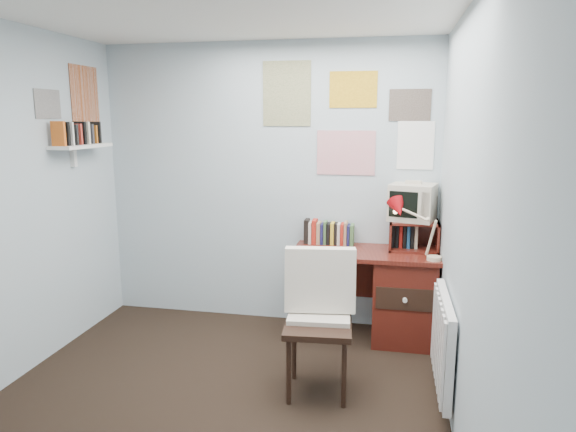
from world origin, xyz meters
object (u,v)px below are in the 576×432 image
at_px(desk_chair, 318,327).
at_px(tv_riser, 413,235).
at_px(desk_lamp, 436,234).
at_px(crt_tv, 413,200).
at_px(radiator, 443,342).
at_px(wall_shelf, 81,146).
at_px(desk, 397,293).

relative_size(desk_chair, tv_riser, 2.37).
relative_size(desk_lamp, crt_tv, 1.19).
distance_m(desk_chair, tv_riser, 1.33).
distance_m(radiator, wall_shelf, 3.15).
bearing_deg(crt_tv, tv_riser, -34.37).
bearing_deg(tv_riser, radiator, -80.72).
distance_m(tv_riser, radiator, 1.15).
relative_size(desk_chair, radiator, 1.18).
bearing_deg(radiator, wall_shelf, 169.11).
distance_m(desk, desk_chair, 1.11).
height_order(desk_chair, desk_lamp, desk_lamp).
height_order(desk, desk_lamp, desk_lamp).
relative_size(desk_chair, crt_tv, 2.71).
height_order(desk_lamp, radiator, desk_lamp).
distance_m(crt_tv, radiator, 1.32).
height_order(desk_chair, crt_tv, crt_tv).
height_order(desk, wall_shelf, wall_shelf).
height_order(desk_chair, tv_riser, tv_riser).
distance_m(tv_riser, crt_tv, 0.29).
bearing_deg(desk, wall_shelf, -171.60).
bearing_deg(desk_chair, radiator, -1.23).
distance_m(crt_tv, wall_shelf, 2.76).
relative_size(tv_riser, radiator, 0.50).
bearing_deg(radiator, desk_chair, -176.64).
height_order(desk, crt_tv, crt_tv).
bearing_deg(radiator, tv_riser, 99.28).
bearing_deg(desk_chair, crt_tv, 55.92).
xyz_separation_m(desk, radiator, (0.29, -0.93, 0.01)).
bearing_deg(tv_riser, crt_tv, 131.14).
bearing_deg(desk, desk_chair, -118.26).
height_order(tv_riser, wall_shelf, wall_shelf).
bearing_deg(desk_lamp, crt_tv, 124.65).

